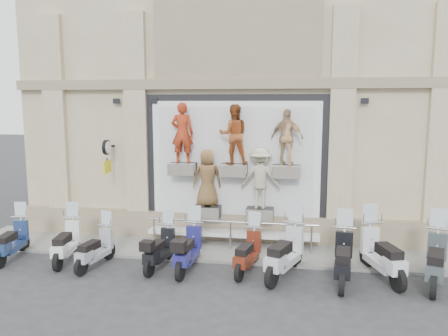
{
  "coord_description": "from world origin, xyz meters",
  "views": [
    {
      "loc": [
        1.76,
        -10.07,
        4.28
      ],
      "look_at": [
        -0.18,
        1.9,
        2.48
      ],
      "focal_mm": 35.0,
      "sensor_mm": 36.0,
      "label": 1
    }
  ],
  "objects_px": {
    "guard_rail": "(231,236)",
    "scooter_h": "(344,249)",
    "clock_sign_bracket": "(107,152)",
    "scooter_g": "(285,243)",
    "scooter_a": "(11,233)",
    "scooter_d": "(160,241)",
    "scooter_b": "(66,234)",
    "scooter_e": "(188,241)",
    "scooter_c": "(95,242)",
    "scooter_j": "(437,251)",
    "scooter_i": "(382,245)",
    "scooter_f": "(248,245)"
  },
  "relations": [
    {
      "from": "scooter_e",
      "to": "scooter_i",
      "type": "distance_m",
      "value": 4.83
    },
    {
      "from": "clock_sign_bracket",
      "to": "scooter_e",
      "type": "distance_m",
      "value": 4.16
    },
    {
      "from": "clock_sign_bracket",
      "to": "scooter_i",
      "type": "bearing_deg",
      "value": -12.93
    },
    {
      "from": "scooter_e",
      "to": "scooter_c",
      "type": "bearing_deg",
      "value": -173.57
    },
    {
      "from": "scooter_e",
      "to": "scooter_g",
      "type": "bearing_deg",
      "value": 1.31
    },
    {
      "from": "scooter_b",
      "to": "scooter_g",
      "type": "relative_size",
      "value": 0.89
    },
    {
      "from": "clock_sign_bracket",
      "to": "scooter_h",
      "type": "distance_m",
      "value": 7.48
    },
    {
      "from": "guard_rail",
      "to": "clock_sign_bracket",
      "type": "distance_m",
      "value": 4.57
    },
    {
      "from": "scooter_c",
      "to": "scooter_f",
      "type": "distance_m",
      "value": 4.0
    },
    {
      "from": "scooter_f",
      "to": "scooter_h",
      "type": "distance_m",
      "value": 2.35
    },
    {
      "from": "scooter_c",
      "to": "scooter_g",
      "type": "distance_m",
      "value": 4.94
    },
    {
      "from": "scooter_g",
      "to": "scooter_i",
      "type": "relative_size",
      "value": 1.0
    },
    {
      "from": "scooter_f",
      "to": "scooter_j",
      "type": "bearing_deg",
      "value": 9.85
    },
    {
      "from": "clock_sign_bracket",
      "to": "scooter_g",
      "type": "distance_m",
      "value": 6.18
    },
    {
      "from": "scooter_a",
      "to": "scooter_b",
      "type": "height_order",
      "value": "scooter_b"
    },
    {
      "from": "scooter_a",
      "to": "scooter_d",
      "type": "height_order",
      "value": "scooter_a"
    },
    {
      "from": "guard_rail",
      "to": "scooter_c",
      "type": "bearing_deg",
      "value": -152.67
    },
    {
      "from": "guard_rail",
      "to": "scooter_e",
      "type": "height_order",
      "value": "scooter_e"
    },
    {
      "from": "clock_sign_bracket",
      "to": "scooter_c",
      "type": "distance_m",
      "value": 3.09
    },
    {
      "from": "scooter_c",
      "to": "scooter_h",
      "type": "bearing_deg",
      "value": 9.38
    },
    {
      "from": "clock_sign_bracket",
      "to": "scooter_g",
      "type": "xyz_separation_m",
      "value": [
        5.5,
        -2.07,
        -1.94
      ]
    },
    {
      "from": "scooter_c",
      "to": "scooter_i",
      "type": "xyz_separation_m",
      "value": [
        7.28,
        0.39,
        0.17
      ]
    },
    {
      "from": "guard_rail",
      "to": "scooter_c",
      "type": "relative_size",
      "value": 2.96
    },
    {
      "from": "scooter_d",
      "to": "scooter_g",
      "type": "bearing_deg",
      "value": 5.74
    },
    {
      "from": "guard_rail",
      "to": "scooter_h",
      "type": "xyz_separation_m",
      "value": [
        2.98,
        -1.72,
        0.37
      ]
    },
    {
      "from": "scooter_b",
      "to": "clock_sign_bracket",
      "type": "bearing_deg",
      "value": 68.45
    },
    {
      "from": "clock_sign_bracket",
      "to": "scooter_j",
      "type": "xyz_separation_m",
      "value": [
        9.01,
        -2.05,
        -1.94
      ]
    },
    {
      "from": "scooter_a",
      "to": "scooter_c",
      "type": "bearing_deg",
      "value": -12.13
    },
    {
      "from": "scooter_b",
      "to": "scooter_c",
      "type": "bearing_deg",
      "value": -24.84
    },
    {
      "from": "scooter_f",
      "to": "clock_sign_bracket",
      "type": "bearing_deg",
      "value": 169.2
    },
    {
      "from": "scooter_a",
      "to": "scooter_j",
      "type": "relative_size",
      "value": 0.86
    },
    {
      "from": "scooter_c",
      "to": "scooter_b",
      "type": "bearing_deg",
      "value": 174.34
    },
    {
      "from": "scooter_a",
      "to": "scooter_c",
      "type": "distance_m",
      "value": 2.54
    },
    {
      "from": "scooter_a",
      "to": "scooter_i",
      "type": "height_order",
      "value": "scooter_i"
    },
    {
      "from": "scooter_e",
      "to": "scooter_i",
      "type": "bearing_deg",
      "value": 5.05
    },
    {
      "from": "guard_rail",
      "to": "scooter_i",
      "type": "xyz_separation_m",
      "value": [
        3.94,
        -1.33,
        0.4
      ]
    },
    {
      "from": "scooter_g",
      "to": "scooter_e",
      "type": "bearing_deg",
      "value": -159.88
    },
    {
      "from": "clock_sign_bracket",
      "to": "scooter_b",
      "type": "distance_m",
      "value": 2.84
    },
    {
      "from": "scooter_j",
      "to": "scooter_i",
      "type": "bearing_deg",
      "value": -173.87
    },
    {
      "from": "scooter_c",
      "to": "scooter_j",
      "type": "bearing_deg",
      "value": 10.28
    },
    {
      "from": "scooter_f",
      "to": "scooter_j",
      "type": "distance_m",
      "value": 4.47
    },
    {
      "from": "clock_sign_bracket",
      "to": "scooter_g",
      "type": "height_order",
      "value": "clock_sign_bracket"
    },
    {
      "from": "guard_rail",
      "to": "scooter_e",
      "type": "distance_m",
      "value": 1.81
    },
    {
      "from": "guard_rail",
      "to": "clock_sign_bracket",
      "type": "xyz_separation_m",
      "value": [
        -3.9,
        0.47,
        2.34
      ]
    },
    {
      "from": "clock_sign_bracket",
      "to": "scooter_g",
      "type": "relative_size",
      "value": 0.48
    },
    {
      "from": "scooter_d",
      "to": "scooter_e",
      "type": "relative_size",
      "value": 0.91
    },
    {
      "from": "scooter_a",
      "to": "scooter_f",
      "type": "xyz_separation_m",
      "value": [
        6.52,
        0.12,
        -0.02
      ]
    },
    {
      "from": "scooter_b",
      "to": "scooter_g",
      "type": "xyz_separation_m",
      "value": [
        5.9,
        -0.13,
        0.1
      ]
    },
    {
      "from": "scooter_a",
      "to": "scooter_h",
      "type": "xyz_separation_m",
      "value": [
        8.85,
        -0.17,
        0.09
      ]
    },
    {
      "from": "scooter_a",
      "to": "scooter_e",
      "type": "xyz_separation_m",
      "value": [
        4.99,
        -0.01,
        0.04
      ]
    }
  ]
}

